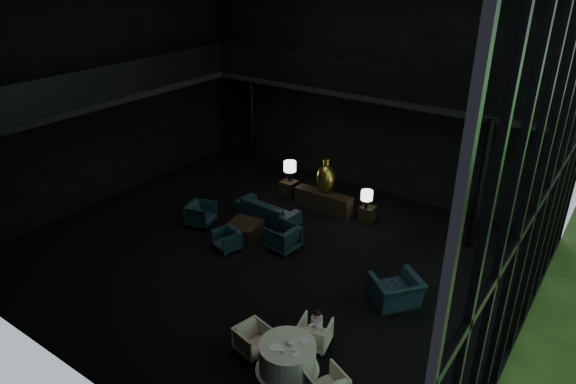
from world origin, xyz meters
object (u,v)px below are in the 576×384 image
Objects in this scene: bronze_urn at (326,178)px; dining_chair_north at (315,333)px; window_armchair at (397,285)px; side_table_right at (367,214)px; coffee_table at (244,229)px; child at (317,321)px; side_table_left at (289,189)px; sofa at (268,205)px; lounge_armchair_south at (227,240)px; table_lamp_right at (367,196)px; lounge_armchair_west at (201,212)px; table_lamp_left at (290,167)px; console at (323,201)px; dining_table at (287,360)px; lounge_armchair_east at (283,235)px; dining_chair_west at (253,340)px.

dining_chair_north is at bearing -60.44° from bronze_urn.
dining_chair_north is (-0.86, -2.44, -0.23)m from window_armchair.
coffee_table is (-2.71, -3.09, -0.04)m from side_table_right.
side_table_left is at bearing -50.35° from child.
sofa is at bearing -125.45° from bronze_urn.
bronze_urn is 1.79× the size of lounge_armchair_south.
sofa is 4.28× the size of child.
table_lamp_right is 5.41m from lounge_armchair_west.
coffee_table is (-5.35, 0.48, -0.34)m from window_armchair.
child reaches higher than side_table_left.
side_table_left is 0.47× the size of window_armchair.
side_table_right is at bearing 90.00° from table_lamp_right.
table_lamp_left is at bearing 175.89° from table_lamp_right.
dining_chair_north reaches higher than side_table_left.
side_table_left is (-1.60, 0.21, -0.04)m from console.
dining_table is at bearing 24.30° from window_armchair.
sofa is 2.57× the size of lounge_armchair_east.
sofa is 6.33m from child.
lounge_armchair_west is at bearing -141.70° from side_table_right.
table_lamp_right is at bearing -72.69° from child.
dining_table is (1.77, -6.93, -0.63)m from table_lamp_right.
bronze_urn is 6.88m from dining_chair_north.
window_armchair reaches higher than coffee_table.
lounge_armchair_west reaches higher than dining_table.
dining_table is at bearing 76.35° from dining_chair_north.
sofa is at bearing -77.56° from side_table_left.
child is at bearing -59.64° from console.
table_lamp_left is 3.70m from lounge_armchair_west.
side_table_right is at bearing -144.21° from sofa.
window_armchair is (5.20, 0.51, 0.22)m from lounge_armchair_south.
table_lamp_left is at bearing 170.71° from console.
table_lamp_right is 0.99× the size of dining_chair_west.
side_table_left is 1.84m from sofa.
lounge_armchair_west is at bearing -129.05° from bronze_urn.
coffee_table is 1.69× the size of child.
dining_chair_north reaches higher than side_table_right.
side_table_left is at bearing -73.90° from sofa.
child is at bearing 136.38° from dining_chair_north.
lounge_armchair_east is at bearing -111.75° from side_table_right.
window_armchair is at bearing -53.59° from side_table_right.
table_lamp_right is at bearing 19.20° from dining_chair_west.
lounge_armchair_south reaches higher than dining_chair_west.
console is 2.79× the size of table_lamp_left.
child reaches higher than lounge_armchair_south.
table_lamp_left is 1.16× the size of dining_chair_north.
dining_chair_west is (3.97, -7.07, -0.80)m from table_lamp_left.
dining_chair_west is at bearing -83.69° from side_table_right.
dining_chair_north is (4.34, -1.94, -0.01)m from lounge_armchair_south.
console is 4.17× the size of side_table_right.
bronze_urn is 1.26× the size of lounge_armchair_east.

